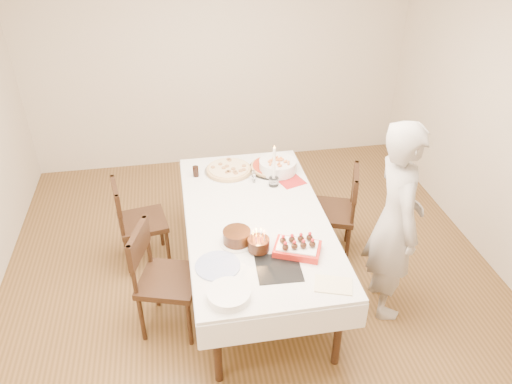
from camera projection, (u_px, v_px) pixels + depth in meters
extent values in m
plane|color=#533B1C|center=(256.00, 293.00, 4.41)|extent=(5.00, 5.00, 0.00)
cube|color=beige|center=(218.00, 55.00, 5.75)|extent=(4.50, 0.04, 2.70)
cube|color=white|center=(256.00, 252.00, 4.30)|extent=(1.34, 2.24, 0.75)
imported|color=#A59F9B|center=(395.00, 222.00, 3.86)|extent=(0.47, 0.66, 1.71)
cylinder|color=beige|center=(229.00, 170.00, 4.70)|extent=(0.47, 0.47, 0.04)
cylinder|color=red|center=(272.00, 167.00, 4.74)|extent=(0.48, 0.48, 0.04)
cube|color=#B21E1E|center=(291.00, 181.00, 4.56)|extent=(0.28, 0.28, 0.01)
cylinder|color=white|center=(278.00, 166.00, 4.67)|extent=(0.45, 0.45, 0.11)
cylinder|color=white|center=(274.00, 166.00, 4.39)|extent=(0.10, 0.10, 0.41)
cylinder|color=black|center=(196.00, 171.00, 4.61)|extent=(0.07, 0.07, 0.10)
cylinder|color=#341B0D|center=(237.00, 237.00, 3.78)|extent=(0.34, 0.34, 0.11)
cube|color=black|center=(279.00, 268.00, 3.56)|extent=(0.33, 0.33, 0.01)
cylinder|color=#3A1C0F|center=(259.00, 241.00, 3.68)|extent=(0.17, 0.17, 0.16)
cube|color=beige|center=(333.00, 285.00, 3.41)|extent=(0.30, 0.24, 0.02)
cylinder|color=white|center=(229.00, 294.00, 3.30)|extent=(0.36, 0.36, 0.06)
cylinder|color=white|center=(218.00, 266.00, 3.57)|extent=(0.43, 0.43, 0.01)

